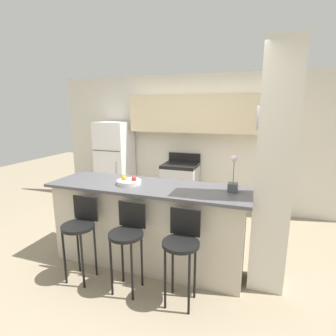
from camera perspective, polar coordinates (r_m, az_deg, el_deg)
name	(u,v)px	position (r m, az deg, el deg)	size (l,w,h in m)	color
ground_plane	(149,261)	(3.57, -4.19, -19.58)	(14.00, 14.00, 0.00)	gray
wall_back	(196,131)	(5.04, 6.17, 7.99)	(5.60, 0.38, 2.55)	silver
pillar_right	(274,172)	(2.87, 21.99, -0.87)	(0.38, 0.32, 2.55)	silver
counter_bar	(148,224)	(3.33, -4.34, -12.09)	(2.43, 0.74, 1.02)	beige
refrigerator	(115,163)	(5.46, -11.41, 1.03)	(0.63, 0.63, 1.67)	white
stove_range	(180,187)	(5.03, 2.66, -4.09)	(0.63, 0.61, 1.07)	silver
bar_stool_left	(80,227)	(3.14, -18.53, -11.99)	(0.36, 0.36, 0.95)	black
bar_stool_mid	(128,234)	(2.84, -8.77, -14.11)	(0.36, 0.36, 0.95)	black
bar_stool_right	(182,244)	(2.65, 3.04, -16.11)	(0.36, 0.36, 0.95)	black
orchid_vase	(233,181)	(2.94, 14.00, -2.67)	(0.11, 0.11, 0.41)	#4C4C51
fruit_bowl	(129,182)	(3.21, -8.48, -2.97)	(0.29, 0.29, 0.10)	silver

